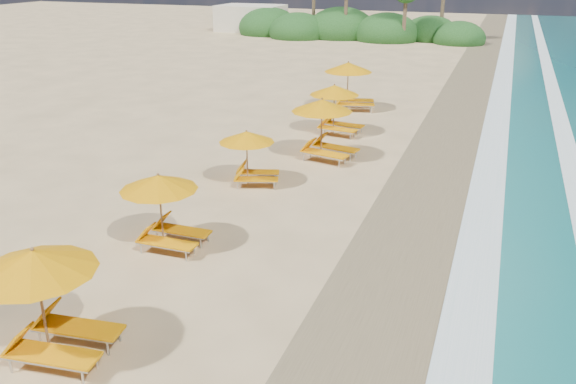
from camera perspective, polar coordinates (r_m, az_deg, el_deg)
ground at (r=17.94m, az=-0.00°, el=-3.57°), size 160.00×160.00×0.00m
wet_sand at (r=17.12m, az=12.74°, el=-5.42°), size 4.00×160.00×0.01m
surf_foam at (r=17.07m, az=21.78°, el=-6.52°), size 4.00×160.00×0.01m
station_2 at (r=12.81m, az=-22.06°, el=-9.35°), size 2.85×2.69×2.46m
station_3 at (r=16.72m, az=-11.68°, el=-1.37°), size 2.36×2.18×2.19m
station_4 at (r=21.16m, az=-3.55°, el=3.67°), size 2.57×2.51×2.02m
station_5 at (r=23.88m, az=3.66°, el=6.43°), size 3.04×2.92×2.50m
station_6 at (r=27.54m, az=4.79°, el=8.24°), size 2.72×2.58×2.32m
station_7 at (r=32.26m, az=6.14°, el=10.43°), size 3.21×3.11×2.60m
treeline at (r=63.06m, az=5.96°, el=15.43°), size 25.80×8.80×9.74m
beach_building at (r=69.28m, az=-3.59°, el=16.38°), size 7.00×5.00×2.80m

